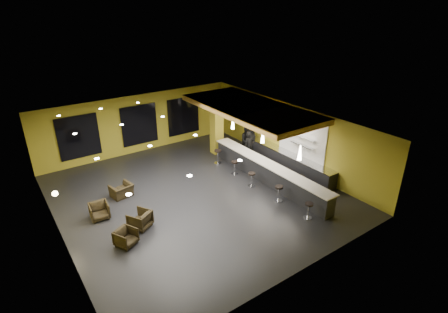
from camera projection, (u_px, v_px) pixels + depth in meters
floor at (196, 195)px, 16.75m from camera, size 12.00×13.00×0.10m
ceiling at (193, 124)px, 15.27m from camera, size 12.00×13.00×0.10m
wall_back at (139, 124)px, 20.89m from camera, size 12.00×0.10×3.50m
wall_front at (300, 233)px, 11.13m from camera, size 12.00×0.10×3.50m
wall_left at (53, 202)px, 12.84m from camera, size 0.10×13.00×3.50m
wall_right at (289, 135)px, 19.18m from camera, size 0.10×13.00×3.50m
wood_soffit at (250, 108)px, 18.19m from camera, size 3.60×8.00×0.28m
window_left at (79, 137)px, 18.99m from camera, size 2.20×0.06×2.40m
window_center at (139, 125)px, 20.83m from camera, size 2.20×0.06×2.40m
window_right at (184, 116)px, 22.40m from camera, size 2.20×0.06×2.40m
tile_backsplash at (302, 136)px, 18.29m from camera, size 0.06×3.20×2.40m
bar_counter at (268, 173)px, 17.70m from camera, size 0.60×8.00×1.00m
bar_top at (268, 164)px, 17.48m from camera, size 0.78×8.10×0.05m
prep_counter at (289, 161)px, 19.15m from camera, size 0.70×6.00×0.86m
prep_top at (289, 154)px, 18.96m from camera, size 0.72×6.00×0.03m
wall_shelf_lower at (302, 145)px, 18.23m from camera, size 0.30×1.50×0.03m
wall_shelf_upper at (303, 137)px, 18.05m from camera, size 0.30×1.50×0.03m
column at (217, 125)px, 20.61m from camera, size 0.60×0.60×3.50m
wall_sconce at (55, 194)px, 13.28m from camera, size 0.22×0.22×0.22m
pendant_0 at (300, 153)px, 15.44m from camera, size 0.20×0.20×0.70m
pendant_1 at (263, 136)px, 17.31m from camera, size 0.20×0.20×0.70m
pendant_2 at (233, 123)px, 19.17m from camera, size 0.20×0.20×0.70m
staff_a at (249, 147)px, 19.87m from camera, size 0.67×0.47×1.78m
staff_b at (247, 140)px, 20.89m from camera, size 1.01×0.91×1.69m
staff_c at (251, 140)px, 20.88m from camera, size 0.87×0.58×1.75m
armchair_a at (126, 237)px, 13.20m from camera, size 0.96×0.97×0.66m
armchair_b at (140, 219)px, 14.20m from camera, size 1.09×1.10×0.74m
armchair_c at (99, 211)px, 14.80m from camera, size 0.82×0.84×0.71m
armchair_d at (122, 191)px, 16.47m from camera, size 1.09×0.99×0.62m
bar_stool_0 at (309, 209)px, 14.76m from camera, size 0.37×0.37×0.73m
bar_stool_1 at (279, 192)px, 16.01m from camera, size 0.39×0.39×0.77m
bar_stool_2 at (252, 178)px, 17.31m from camera, size 0.37×0.37×0.73m
bar_stool_3 at (235, 166)px, 18.50m from camera, size 0.38×0.38×0.74m
bar_stool_4 at (218, 155)px, 19.70m from camera, size 0.42×0.42×0.83m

